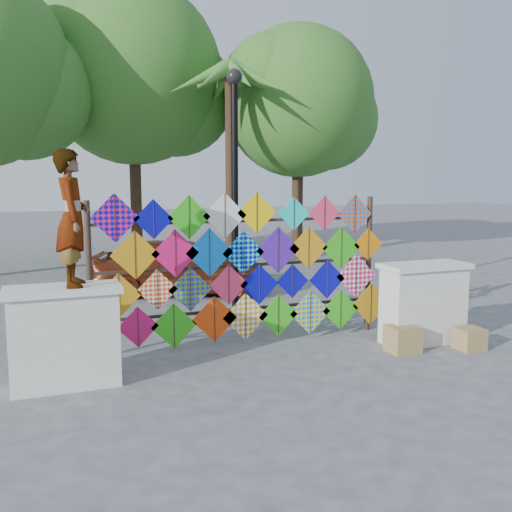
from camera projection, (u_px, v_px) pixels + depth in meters
name	position (u px, v px, depth m)	size (l,w,h in m)	color
ground	(260.00, 358.00, 8.35)	(80.00, 80.00, 0.00)	gray
parapet_left	(65.00, 336.00, 7.12)	(1.40, 0.65, 1.28)	silver
parapet_right	(423.00, 303.00, 9.02)	(1.40, 0.65, 1.28)	silver
kite_rack	(248.00, 269.00, 8.88)	(4.95, 0.24, 2.40)	#32241B
tree_mid	(136.00, 76.00, 17.81)	(6.30, 5.60, 8.61)	#40261B
tree_east	(301.00, 103.00, 18.28)	(5.40, 4.80, 7.42)	#40261B
palm_tree	(230.00, 93.00, 15.85)	(3.62, 3.62, 5.83)	#40261B
vendor_woman	(72.00, 218.00, 6.97)	(0.61, 0.40, 1.68)	#99999E
sedan	(180.00, 265.00, 12.83)	(1.54, 3.82, 1.30)	#58200F
lamppost	(235.00, 173.00, 9.94)	(0.28, 0.28, 4.46)	black
cardboard_box_near	(403.00, 339.00, 8.59)	(0.45, 0.40, 0.40)	#9B854B
cardboard_box_far	(469.00, 339.00, 8.73)	(0.39, 0.36, 0.33)	#9B854B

